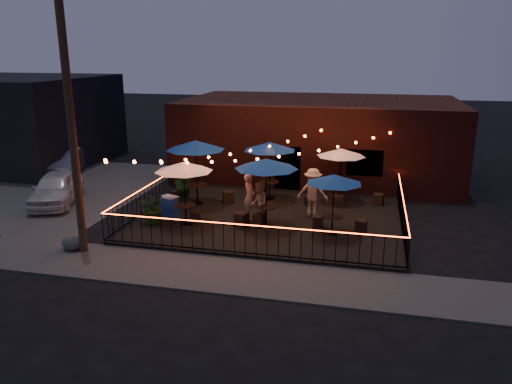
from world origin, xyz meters
The scene contains 38 objects.
ground centered at (0.00, 0.00, 0.00)m, with size 110.00×110.00×0.00m, color black.
patio centered at (0.00, 2.00, 0.07)m, with size 10.00×8.00×0.15m, color black.
sidewalk centered at (0.00, -3.25, 0.03)m, with size 18.00×2.50×0.05m, color #413E3C.
parking_lot centered at (-12.00, 4.00, 0.01)m, with size 11.00×12.00×0.02m, color #413E3C.
brick_building centered at (1.00, 9.99, 2.00)m, with size 14.00×8.00×4.00m.
utility_pole centered at (-5.40, -2.60, 4.00)m, with size 0.26×0.26×8.00m, color #3B2218.
fence_front centered at (0.00, -2.00, 0.66)m, with size 10.00×0.04×1.04m.
fence_left centered at (-5.00, 2.00, 0.66)m, with size 0.04×8.00×1.04m.
fence_right centered at (5.00, 2.00, 0.66)m, with size 0.04×8.00×1.04m.
festoon_lights centered at (-1.01, 1.70, 2.52)m, with size 10.02×8.72×1.32m.
cafe_table_0 centered at (-2.93, 0.42, 2.32)m, with size 2.73×2.73×2.38m.
cafe_table_1 centered at (-3.37, 2.94, 2.64)m, with size 3.13×3.13×2.73m.
cafe_table_2 centered at (0.08, 0.82, 2.50)m, with size 2.63×2.63×2.57m.
cafe_table_3 centered at (-0.52, 4.38, 2.45)m, with size 2.84×2.84×2.52m.
cafe_table_4 centered at (2.54, 0.56, 2.15)m, with size 2.49×2.49×2.19m.
cafe_table_5 centered at (2.49, 4.80, 2.25)m, with size 2.24×2.24×2.29m.
bistro_chair_0 centered at (-4.20, 0.25, 0.37)m, with size 0.37×0.37×0.44m, color black.
bistro_chair_1 centered at (-2.61, 0.55, 0.38)m, with size 0.39×0.39×0.46m, color black.
bistro_chair_2 centered at (-4.47, 3.28, 0.35)m, with size 0.34×0.34×0.40m, color black.
bistro_chair_3 centered at (-2.12, 3.34, 0.40)m, with size 0.43×0.43×0.50m, color black.
bistro_chair_4 centered at (-0.81, 0.65, 0.40)m, with size 0.43×0.43×0.51m, color black.
bistro_chair_5 centered at (-0.16, 0.76, 0.39)m, with size 0.40×0.40×0.47m, color black.
bistro_chair_6 centered at (-0.89, 3.98, 0.41)m, with size 0.43×0.43×0.51m, color black.
bistro_chair_7 centered at (1.32, 3.77, 0.36)m, with size 0.36×0.36×0.42m, color black.
bistro_chair_8 centered at (1.98, 1.15, 0.36)m, with size 0.36×0.36×0.43m, color black.
bistro_chair_9 centered at (3.54, 1.01, 0.37)m, with size 0.37×0.37×0.44m, color black.
bistro_chair_10 centered at (2.53, 3.97, 0.38)m, with size 0.38×0.38×0.45m, color black.
bistro_chair_11 centered at (4.17, 4.52, 0.38)m, with size 0.39×0.39×0.47m, color black.
patron_a centered at (-0.74, 1.55, 1.03)m, with size 0.64×0.42×1.77m, color beige.
patron_b centered at (-0.20, 0.98, 0.96)m, with size 0.79×0.62×1.63m, color beige.
patron_c centered at (1.60, 2.46, 1.11)m, with size 1.23×0.71×1.91m, color #D9A992.
potted_shrub_a centered at (-4.11, 0.19, 0.76)m, with size 1.10×0.95×1.22m, color #15330C.
potted_shrub_b centered at (-4.07, 3.31, 0.79)m, with size 0.71×0.57×1.29m, color #15360A.
potted_shrub_c centered at (-4.60, 4.41, 0.81)m, with size 0.74×0.74×1.32m, color #0C3D0D.
cooler centered at (-3.81, 0.97, 0.58)m, with size 0.78×0.68×0.86m.
boulder centered at (-5.80, -2.62, 0.31)m, with size 0.80×0.68×0.63m, color #4B4A46.
car_white centered at (-9.49, 1.99, 0.69)m, with size 1.64×4.07×1.39m, color silver.
car_silver centered at (-12.24, 6.94, 0.69)m, with size 1.45×4.16×1.37m, color #9F9EA6.
Camera 1 is at (3.69, -16.34, 6.50)m, focal length 35.00 mm.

